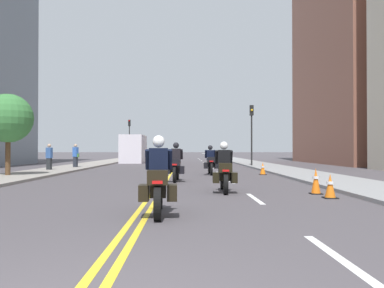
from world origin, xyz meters
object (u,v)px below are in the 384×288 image
(pedestrian_1, at_px, (49,157))
(street_tree_0, at_px, (8,119))
(motorcycle_0, at_px, (158,184))
(traffic_light_near, at_px, (252,124))
(motorcycle_2, at_px, (176,166))
(parked_truck, at_px, (134,150))
(traffic_light_far, at_px, (129,132))
(traffic_cone_1, at_px, (316,181))
(pedestrian_0, at_px, (76,156))
(motorcycle_1, at_px, (224,172))
(motorcycle_3, at_px, (210,162))
(traffic_cone_0, at_px, (263,169))
(traffic_cone_2, at_px, (330,186))

(pedestrian_1, bearing_deg, street_tree_0, 106.21)
(motorcycle_0, bearing_deg, traffic_light_near, 73.45)
(motorcycle_2, bearing_deg, parked_truck, 104.37)
(motorcycle_0, relative_size, parked_truck, 0.34)
(traffic_light_far, relative_size, pedestrian_1, 2.98)
(motorcycle_2, xyz_separation_m, traffic_cone_1, (4.43, -4.90, -0.28))
(traffic_light_far, distance_m, pedestrian_1, 25.74)
(traffic_light_far, xyz_separation_m, street_tree_0, (-1.60, -30.76, -0.63))
(street_tree_0, bearing_deg, motorcycle_0, -54.14)
(pedestrian_0, bearing_deg, motorcycle_2, -31.20)
(motorcycle_1, bearing_deg, motorcycle_3, 91.24)
(motorcycle_3, bearing_deg, motorcycle_2, -111.83)
(motorcycle_0, distance_m, traffic_light_far, 42.57)
(motorcycle_0, height_order, pedestrian_0, pedestrian_0)
(motorcycle_1, distance_m, pedestrian_0, 17.95)
(motorcycle_0, bearing_deg, traffic_light_far, 96.53)
(pedestrian_1, bearing_deg, motorcycle_0, 134.47)
(traffic_cone_0, height_order, parked_truck, parked_truck)
(traffic_light_near, relative_size, traffic_light_far, 0.95)
(motorcycle_2, distance_m, motorcycle_3, 4.86)
(motorcycle_1, distance_m, traffic_cone_1, 2.84)
(traffic_light_near, xyz_separation_m, traffic_light_far, (-12.28, 19.27, 0.18))
(traffic_light_near, bearing_deg, pedestrian_0, -167.95)
(traffic_cone_1, bearing_deg, traffic_light_far, 106.21)
(traffic_cone_2, relative_size, traffic_light_near, 0.14)
(motorcycle_1, height_order, pedestrian_0, pedestrian_0)
(traffic_light_near, xyz_separation_m, street_tree_0, (-13.88, -11.49, -0.45))
(pedestrian_1, height_order, street_tree_0, street_tree_0)
(traffic_cone_1, distance_m, parked_truck, 30.38)
(traffic_cone_1, height_order, traffic_light_far, traffic_light_far)
(motorcycle_0, xyz_separation_m, traffic_cone_1, (4.59, 3.83, -0.26))
(motorcycle_2, relative_size, traffic_cone_1, 2.83)
(motorcycle_0, distance_m, pedestrian_0, 21.19)
(traffic_cone_2, relative_size, pedestrian_1, 0.40)
(traffic_cone_0, xyz_separation_m, parked_truck, (-9.47, 19.64, 0.94))
(motorcycle_2, distance_m, pedestrian_0, 13.40)
(traffic_light_near, height_order, street_tree_0, traffic_light_near)
(traffic_cone_0, xyz_separation_m, pedestrian_1, (-12.63, 3.29, 0.55))
(traffic_light_near, relative_size, parked_truck, 0.74)
(motorcycle_0, distance_m, traffic_cone_0, 13.95)
(parked_truck, bearing_deg, traffic_light_near, -43.80)
(motorcycle_0, height_order, motorcycle_2, motorcycle_2)
(motorcycle_0, bearing_deg, motorcycle_3, 79.42)
(motorcycle_0, bearing_deg, street_tree_0, 123.58)
(motorcycle_0, relative_size, pedestrian_0, 1.27)
(motorcycle_1, xyz_separation_m, street_tree_0, (-9.92, 6.80, 2.23))
(motorcycle_2, relative_size, pedestrian_1, 1.33)
(traffic_cone_1, distance_m, traffic_light_near, 19.13)
(motorcycle_1, distance_m, traffic_cone_2, 3.28)
(motorcycle_0, distance_m, pedestrian_1, 18.19)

